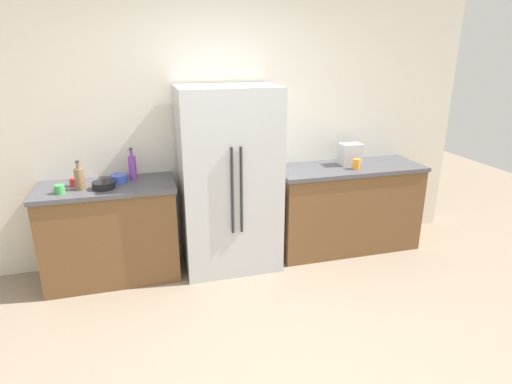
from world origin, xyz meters
The scene contains 13 objects.
ground_plane centered at (0.00, 0.00, 0.00)m, with size 10.81×10.81×0.00m, color gray.
kitchen_back_panel centered at (0.00, 2.00, 1.47)m, with size 5.41×0.10×2.95m, color silver.
counter_left centered at (-1.01, 1.66, 0.45)m, with size 1.18×0.59×0.90m.
counter_right centered at (1.34, 1.66, 0.45)m, with size 1.51×0.59×0.90m.
refrigerator centered at (0.09, 1.62, 0.86)m, with size 0.90×0.65×1.73m.
toaster centered at (1.38, 1.72, 1.01)m, with size 0.21×0.15×0.22m, color silver.
bottle_a centered at (-0.77, 1.79, 1.01)m, with size 0.07×0.07×0.29m.
bottle_b centered at (-1.20, 1.59, 0.99)m, with size 0.08×0.08×0.25m.
cup_a centered at (1.36, 1.54, 0.95)m, with size 0.07×0.07×0.10m, color orange.
cup_b centered at (-1.36, 1.53, 0.93)m, with size 0.08×0.08×0.07m, color green.
cup_c centered at (-1.26, 1.70, 0.93)m, with size 0.08×0.08×0.07m, color red.
bowl_a centered at (-0.90, 1.72, 0.93)m, with size 0.15×0.15×0.07m, color blue.
bowl_b centered at (-1.02, 1.56, 0.93)m, with size 0.19×0.19×0.06m, color black.
Camera 1 is at (-0.69, -2.09, 2.04)m, focal length 29.75 mm.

